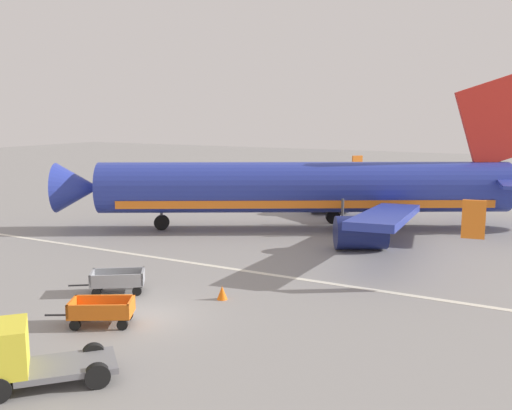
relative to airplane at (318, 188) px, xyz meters
The scene contains 7 objects.
ground_plane 21.28m from the airplane, 87.40° to the right, with size 220.00×220.00×0.00m, color gray.
apron_stripe 13.08m from the airplane, 85.69° to the right, with size 120.00×0.36×0.01m, color silver.
airplane is the anchor object (origin of this frame).
baggage_cart_nearest 22.84m from the airplane, 89.56° to the right, with size 3.43×2.48×1.07m.
baggage_cart_second_in_row 19.37m from the airplane, 96.71° to the right, with size 3.30×2.69×1.07m.
service_truck_beside_carts 28.24m from the airplane, 86.37° to the right, with size 4.33×4.53×2.10m.
traffic_cone_near_plane 17.91m from the airplane, 81.28° to the right, with size 0.49×0.49×0.64m, color orange.
Camera 1 is at (15.84, -18.66, 8.58)m, focal length 41.29 mm.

